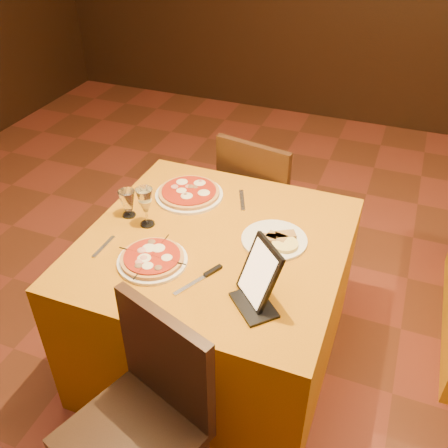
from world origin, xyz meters
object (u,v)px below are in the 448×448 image
(main_table, at_px, (216,302))
(water_glass, at_px, (128,204))
(pizza_far, at_px, (189,193))
(tablet, at_px, (259,273))
(chair_main_far, at_px, (266,202))
(wine_glass, at_px, (146,207))
(pizza_near, at_px, (152,259))
(chair_main_near, at_px, (131,437))

(main_table, bearing_deg, water_glass, 176.58)
(pizza_far, height_order, tablet, tablet)
(chair_main_far, bearing_deg, wine_glass, 78.63)
(main_table, relative_size, chair_main_far, 1.21)
(main_table, xyz_separation_m, water_glass, (-0.43, 0.03, 0.44))
(chair_main_far, distance_m, pizza_near, 1.08)
(water_glass, bearing_deg, chair_main_near, -61.82)
(chair_main_near, relative_size, chair_main_far, 1.00)
(tablet, bearing_deg, wine_glass, -158.44)
(chair_main_far, distance_m, pizza_far, 0.65)
(pizza_far, distance_m, wine_glass, 0.30)
(main_table, height_order, chair_main_near, chair_main_near)
(water_glass, bearing_deg, main_table, -3.42)
(wine_glass, xyz_separation_m, tablet, (0.60, -0.26, 0.03))
(chair_main_far, distance_m, tablet, 1.17)
(chair_main_near, height_order, wine_glass, wine_glass)
(main_table, distance_m, pizza_near, 0.49)
(pizza_near, distance_m, pizza_far, 0.51)
(chair_main_near, distance_m, pizza_near, 0.66)
(chair_main_near, bearing_deg, chair_main_far, 109.80)
(pizza_near, bearing_deg, wine_glass, 122.61)
(pizza_near, xyz_separation_m, wine_glass, (-0.14, 0.22, 0.08))
(main_table, height_order, chair_main_far, chair_main_far)
(chair_main_far, height_order, pizza_far, chair_main_far)
(chair_main_far, xyz_separation_m, wine_glass, (-0.32, -0.80, 0.39))
(chair_main_near, height_order, water_glass, chair_main_near)
(wine_glass, bearing_deg, chair_main_near, -67.53)
(chair_main_near, bearing_deg, tablet, 81.33)
(pizza_far, relative_size, water_glass, 2.52)
(main_table, bearing_deg, pizza_far, 131.85)
(chair_main_near, xyz_separation_m, chair_main_far, (-0.00, 1.58, 0.00))
(pizza_near, bearing_deg, main_table, 52.02)
(main_table, bearing_deg, pizza_near, -127.98)
(water_glass, bearing_deg, chair_main_far, 60.54)
(pizza_near, distance_m, water_glass, 0.36)
(main_table, xyz_separation_m, pizza_near, (-0.18, -0.23, 0.39))
(chair_main_near, bearing_deg, pizza_far, 122.84)
(pizza_near, bearing_deg, tablet, -4.44)
(pizza_far, distance_m, water_glass, 0.31)
(pizza_near, relative_size, water_glass, 2.19)
(tablet, bearing_deg, chair_main_near, -73.70)
(pizza_near, xyz_separation_m, water_glass, (-0.25, 0.25, 0.05))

